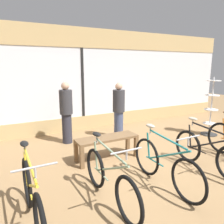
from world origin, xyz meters
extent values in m
plane|color=#99754C|center=(0.00, 0.00, 0.00)|extent=(24.00, 24.00, 0.00)
cube|color=tan|center=(0.00, 3.35, 0.23)|extent=(12.00, 0.08, 0.45)
cube|color=white|center=(0.00, 3.35, 1.52)|extent=(12.00, 0.04, 2.15)
cube|color=tan|center=(0.00, 3.35, 2.90)|extent=(12.00, 0.08, 0.60)
cube|color=black|center=(0.00, 3.32, 1.52)|extent=(0.08, 0.02, 2.15)
torus|color=black|center=(-2.18, -0.04, 0.37)|extent=(0.05, 0.74, 0.74)
cylinder|color=gold|center=(-2.18, -0.61, 0.61)|extent=(0.03, 0.98, 0.51)
cylinder|color=gold|center=(-2.18, -0.08, 0.61)|extent=(0.03, 0.11, 0.49)
cylinder|color=gold|center=(-2.18, -0.58, 0.88)|extent=(0.03, 0.91, 0.10)
cylinder|color=gold|center=(-2.18, -0.28, 0.37)|extent=(0.03, 0.47, 0.03)
cylinder|color=#B2B2B7|center=(-2.18, -0.12, 0.92)|extent=(0.02, 0.02, 0.14)
ellipsoid|color=black|center=(-2.18, -0.12, 1.00)|extent=(0.11, 0.22, 0.06)
cylinder|color=#B2B2B7|center=(-2.18, -1.03, 0.98)|extent=(0.02, 0.02, 0.12)
cylinder|color=#ADADB2|center=(-2.18, -1.03, 1.04)|extent=(0.46, 0.02, 0.02)
torus|color=black|center=(-1.08, -0.04, 0.34)|extent=(0.06, 0.67, 0.67)
torus|color=black|center=(-1.08, -1.09, 0.34)|extent=(0.06, 0.67, 0.67)
cylinder|color=gray|center=(-1.08, -0.61, 0.58)|extent=(0.03, 0.99, 0.51)
cylinder|color=gray|center=(-1.08, -0.08, 0.58)|extent=(0.03, 0.11, 0.49)
cylinder|color=gray|center=(-1.08, -0.58, 0.85)|extent=(0.03, 0.92, 0.10)
cylinder|color=gray|center=(-1.08, -0.28, 0.34)|extent=(0.03, 0.48, 0.03)
cylinder|color=#B2B2B7|center=(-1.08, -0.12, 0.89)|extent=(0.02, 0.02, 0.14)
ellipsoid|color=black|center=(-1.08, -0.12, 0.97)|extent=(0.11, 0.22, 0.06)
cylinder|color=#B2B2B7|center=(-1.08, -1.03, 0.95)|extent=(0.02, 0.02, 0.12)
cylinder|color=#ADADB2|center=(-1.08, -1.03, 1.01)|extent=(0.46, 0.02, 0.02)
torus|color=black|center=(-0.03, -0.10, 0.35)|extent=(0.05, 0.71, 0.71)
torus|color=black|center=(-0.03, -1.13, 0.35)|extent=(0.05, 0.71, 0.71)
cylinder|color=#1E7A7F|center=(-0.03, -0.65, 0.59)|extent=(0.03, 0.97, 0.51)
cylinder|color=#1E7A7F|center=(-0.03, -0.14, 0.59)|extent=(0.03, 0.11, 0.49)
cylinder|color=#1E7A7F|center=(-0.03, -0.62, 0.87)|extent=(0.03, 0.89, 0.10)
cylinder|color=#1E7A7F|center=(-0.03, -0.33, 0.35)|extent=(0.03, 0.47, 0.03)
cylinder|color=#B2B2B7|center=(-0.03, -0.18, 0.90)|extent=(0.02, 0.02, 0.14)
ellipsoid|color=#B2A893|center=(-0.03, -0.18, 0.98)|extent=(0.11, 0.22, 0.06)
cylinder|color=#B2B2B7|center=(-0.03, -1.07, 0.96)|extent=(0.02, 0.02, 0.12)
cylinder|color=#ADADB2|center=(-0.03, -1.07, 1.02)|extent=(0.46, 0.02, 0.02)
torus|color=black|center=(1.12, -0.05, 0.34)|extent=(0.06, 0.69, 0.69)
cylinder|color=black|center=(1.12, -0.60, 0.58)|extent=(0.03, 0.97, 0.51)
cylinder|color=black|center=(1.12, -0.09, 0.58)|extent=(0.03, 0.11, 0.49)
cylinder|color=black|center=(1.12, -0.57, 0.86)|extent=(0.03, 0.89, 0.10)
cylinder|color=black|center=(1.12, -0.28, 0.34)|extent=(0.03, 0.47, 0.03)
cylinder|color=#B2B2B7|center=(1.12, -0.13, 0.89)|extent=(0.02, 0.02, 0.14)
ellipsoid|color=#B2A893|center=(1.12, -0.13, 0.97)|extent=(0.11, 0.22, 0.06)
torus|color=black|center=(2.18, -0.09, 0.37)|extent=(0.06, 0.74, 0.74)
cylinder|color=orange|center=(2.18, -0.13, 0.61)|extent=(0.03, 0.11, 0.49)
cylinder|color=#333333|center=(3.15, 0.99, 0.01)|extent=(0.48, 0.48, 0.03)
cylinder|color=silver|center=(3.15, 0.99, 0.87)|extent=(0.04, 0.04, 1.73)
cylinder|color=white|center=(3.15, 0.99, 0.35)|extent=(0.40, 0.40, 0.02)
cylinder|color=white|center=(3.15, 0.99, 0.78)|extent=(0.40, 0.40, 0.02)
cylinder|color=white|center=(3.15, 0.99, 1.21)|extent=(0.40, 0.40, 0.02)
cylinder|color=white|center=(3.15, 0.99, 1.63)|extent=(0.40, 0.40, 0.02)
cube|color=brown|center=(-0.39, 0.88, 0.49)|extent=(1.40, 0.44, 0.05)
cube|color=brown|center=(-1.05, 0.70, 0.23)|extent=(0.08, 0.08, 0.46)
cube|color=brown|center=(0.27, 0.70, 0.23)|extent=(0.08, 0.08, 0.46)
cube|color=brown|center=(-1.05, 1.06, 0.23)|extent=(0.08, 0.08, 0.46)
cube|color=brown|center=(0.27, 1.06, 0.23)|extent=(0.08, 0.08, 0.46)
cylinder|color=#2D2D38|center=(-0.85, 2.33, 0.40)|extent=(0.37, 0.37, 0.80)
cylinder|color=#333338|center=(-0.85, 2.33, 1.12)|extent=(0.48, 0.48, 0.64)
sphere|color=tan|center=(-0.85, 2.33, 1.54)|extent=(0.21, 0.21, 0.21)
cylinder|color=#424C6B|center=(0.57, 2.02, 0.39)|extent=(0.34, 0.34, 0.78)
cylinder|color=#333338|center=(0.57, 2.02, 1.09)|extent=(0.44, 0.44, 0.62)
sphere|color=tan|center=(0.57, 2.02, 1.50)|extent=(0.20, 0.20, 0.20)
camera|label=1|loc=(-2.46, -3.22, 2.06)|focal=35.00mm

